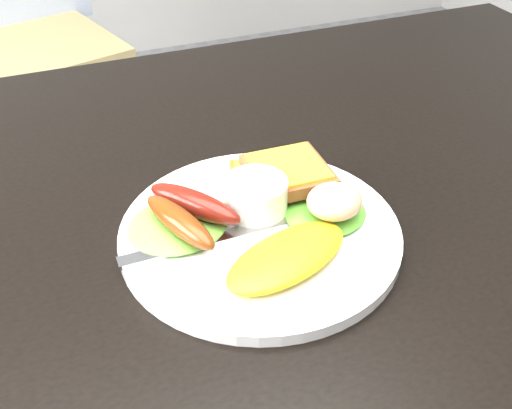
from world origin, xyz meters
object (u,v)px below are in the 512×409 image
(person, at_px, (65,35))
(plate, at_px, (260,233))
(dining_table, at_px, (274,209))
(dining_chair, at_px, (30,52))

(person, distance_m, plate, 0.82)
(dining_table, bearing_deg, plate, -124.28)
(dining_chair, height_order, plate, plate)
(person, height_order, plate, person)
(person, bearing_deg, dining_table, 118.15)
(person, bearing_deg, plate, 114.68)
(dining_chair, relative_size, person, 0.32)
(dining_chair, distance_m, plate, 1.36)
(dining_chair, relative_size, plate, 1.66)
(dining_chair, xyz_separation_m, plate, (0.16, -1.31, 0.31))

